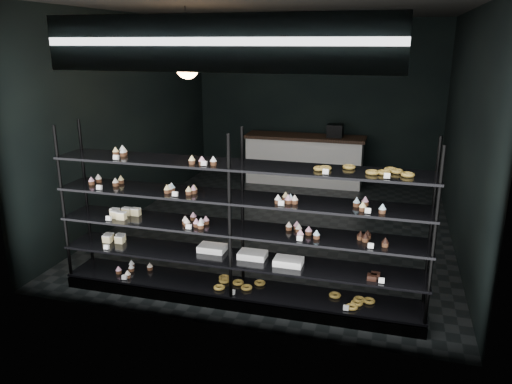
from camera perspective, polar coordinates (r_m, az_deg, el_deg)
room at (r=7.45m, az=3.28°, el=7.79°), size 5.01×6.01×3.20m
display_shelf at (r=5.42m, az=-2.46°, el=-6.36°), size 4.00×0.50×1.91m
signage at (r=4.54m, az=-4.95°, el=16.60°), size 3.30×0.05×0.50m
pendant_lamp at (r=6.49m, az=-7.86°, el=13.90°), size 0.28×0.28×0.87m
service_counter at (r=10.09m, az=5.60°, el=3.77°), size 2.38×0.65×1.23m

